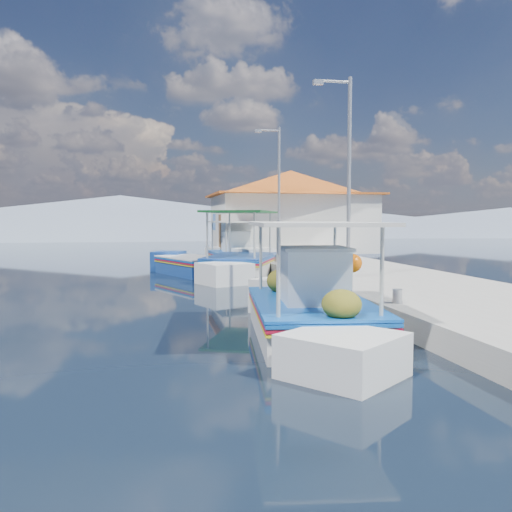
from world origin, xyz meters
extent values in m
plane|color=black|center=(0.00, 0.00, 0.00)|extent=(160.00, 160.00, 0.00)
cube|color=#A9A79F|center=(5.90, 6.00, 0.25)|extent=(5.00, 44.00, 0.50)
cylinder|color=#A5A8AD|center=(3.80, -3.00, 0.65)|extent=(0.20, 0.20, 0.30)
cylinder|color=#A5A8AD|center=(3.80, 2.00, 0.65)|extent=(0.20, 0.20, 0.30)
cylinder|color=#A5A8AD|center=(3.80, 8.00, 0.65)|extent=(0.20, 0.20, 0.30)
cylinder|color=#A5A8AD|center=(3.80, 14.00, 0.65)|extent=(0.20, 0.20, 0.30)
cube|color=white|center=(1.72, -3.61, 0.21)|extent=(2.58, 4.35, 0.90)
cube|color=white|center=(1.39, -0.89, 0.32)|extent=(2.11, 2.11, 1.00)
cube|color=white|center=(2.04, -6.24, 0.21)|extent=(2.06, 2.06, 0.86)
cube|color=#0D54B4|center=(1.72, -3.61, 0.63)|extent=(2.66, 4.48, 0.06)
cube|color=#A80E29|center=(1.72, -3.61, 0.55)|extent=(2.66, 4.48, 0.05)
cube|color=yellow|center=(1.72, -3.61, 0.48)|extent=(2.66, 4.48, 0.04)
cube|color=#0D54B4|center=(1.72, -3.61, 0.69)|extent=(2.67, 4.44, 0.05)
cube|color=brown|center=(1.72, -3.61, 0.67)|extent=(2.40, 4.25, 0.05)
cube|color=white|center=(1.76, -3.89, 1.19)|extent=(1.29, 1.37, 1.05)
cube|color=silver|center=(1.76, -3.89, 1.73)|extent=(1.41, 1.47, 0.06)
cylinder|color=beige|center=(0.68, -1.99, 1.43)|extent=(0.07, 0.07, 1.52)
cylinder|color=beige|center=(2.34, -1.78, 1.43)|extent=(0.07, 0.07, 1.52)
cylinder|color=beige|center=(1.10, -5.43, 1.43)|extent=(0.07, 0.07, 1.52)
cylinder|color=beige|center=(2.76, -5.22, 1.43)|extent=(0.07, 0.07, 1.52)
cube|color=silver|center=(1.72, -3.61, 2.19)|extent=(2.68, 4.36, 0.07)
ellipsoid|color=#525115|center=(1.18, -2.33, 0.94)|extent=(0.72, 0.79, 0.54)
ellipsoid|color=#525115|center=(1.78, -1.78, 0.89)|extent=(0.61, 0.67, 0.46)
ellipsoid|color=#525115|center=(2.12, -5.28, 0.91)|extent=(0.65, 0.71, 0.48)
sphere|color=orange|center=(2.59, -2.92, 1.38)|extent=(0.38, 0.38, 0.38)
cube|color=white|center=(2.21, 7.50, 0.24)|extent=(3.60, 4.66, 1.05)
cube|color=white|center=(1.17, 10.07, 0.38)|extent=(2.09, 2.09, 1.16)
cube|color=white|center=(3.22, 5.02, 0.24)|extent=(2.03, 2.03, 1.00)
cube|color=#0D54B4|center=(2.21, 7.50, 0.73)|extent=(3.71, 4.80, 0.07)
cube|color=#A80E29|center=(2.21, 7.50, 0.64)|extent=(3.71, 4.80, 0.06)
cube|color=yellow|center=(2.21, 7.50, 0.57)|extent=(3.71, 4.80, 0.04)
cube|color=navy|center=(2.21, 7.50, 0.81)|extent=(3.72, 4.77, 0.06)
cube|color=brown|center=(2.21, 7.50, 0.78)|extent=(3.41, 4.51, 0.06)
cylinder|color=beige|center=(0.74, 8.78, 1.66)|extent=(0.08, 0.08, 1.77)
cylinder|color=beige|center=(2.38, 9.44, 1.66)|extent=(0.08, 0.08, 1.77)
cylinder|color=beige|center=(2.04, 5.56, 1.66)|extent=(0.08, 0.08, 1.77)
cylinder|color=beige|center=(3.68, 6.23, 1.66)|extent=(0.08, 0.08, 1.77)
cube|color=#0E461B|center=(2.21, 7.50, 2.55)|extent=(3.71, 4.70, 0.08)
cube|color=navy|center=(0.34, 8.38, 0.21)|extent=(2.93, 3.74, 0.92)
cube|color=navy|center=(1.23, 10.41, 0.33)|extent=(1.64, 1.64, 1.02)
cube|color=navy|center=(-0.51, 6.40, 0.21)|extent=(1.59, 1.59, 0.88)
cube|color=#0D54B4|center=(0.34, 8.38, 0.64)|extent=(3.01, 3.85, 0.06)
cube|color=#A80E29|center=(0.34, 8.38, 0.56)|extent=(3.01, 3.85, 0.05)
cube|color=yellow|center=(0.34, 8.38, 0.50)|extent=(3.01, 3.85, 0.04)
cube|color=white|center=(0.34, 8.38, 0.71)|extent=(3.02, 3.83, 0.05)
cube|color=brown|center=(0.34, 8.38, 0.68)|extent=(2.77, 3.62, 0.05)
cube|color=white|center=(2.65, 11.94, 0.20)|extent=(2.26, 3.89, 0.88)
cube|color=white|center=(2.86, 14.41, 0.31)|extent=(1.97, 1.97, 0.97)
cube|color=white|center=(2.44, 9.54, 0.20)|extent=(1.92, 1.92, 0.83)
cube|color=#0D54B4|center=(2.65, 11.94, 0.61)|extent=(2.33, 4.00, 0.06)
cube|color=#A80E29|center=(2.65, 11.94, 0.54)|extent=(2.33, 4.00, 0.05)
cube|color=yellow|center=(2.65, 11.94, 0.47)|extent=(2.33, 4.00, 0.04)
cube|color=#0D54B4|center=(2.65, 11.94, 0.68)|extent=(2.35, 3.97, 0.05)
cube|color=brown|center=(2.65, 11.94, 0.65)|extent=(2.10, 3.80, 0.05)
cube|color=white|center=(2.62, 11.66, 1.16)|extent=(1.17, 1.29, 1.02)
cube|color=silver|center=(2.62, 11.66, 1.68)|extent=(1.27, 1.39, 0.06)
cylinder|color=beige|center=(2.01, 13.56, 1.39)|extent=(0.06, 0.06, 1.48)
cylinder|color=beige|center=(3.56, 13.43, 1.39)|extent=(0.06, 0.06, 1.48)
cylinder|color=beige|center=(1.74, 10.44, 1.39)|extent=(0.06, 0.06, 1.48)
cylinder|color=beige|center=(3.29, 10.31, 1.39)|extent=(0.06, 0.06, 1.48)
cube|color=silver|center=(2.65, 11.94, 2.13)|extent=(2.36, 3.89, 0.06)
cube|color=silver|center=(6.20, 15.00, 2.00)|extent=(8.00, 6.00, 3.00)
cube|color=#BD5A1A|center=(6.20, 15.00, 3.55)|extent=(8.64, 6.48, 0.10)
pyramid|color=#BD5A1A|center=(6.20, 15.00, 4.20)|extent=(10.49, 10.49, 1.40)
cube|color=brown|center=(2.22, 14.00, 1.50)|extent=(0.06, 1.00, 2.00)
cube|color=#0D54B4|center=(2.22, 16.50, 2.10)|extent=(0.06, 1.20, 0.90)
cylinder|color=#A5A8AD|center=(4.60, 2.00, 3.50)|extent=(0.12, 0.12, 6.00)
cylinder|color=#A5A8AD|center=(4.10, 2.00, 6.35)|extent=(1.00, 0.08, 0.08)
cube|color=#A5A8AD|center=(3.60, 2.00, 6.30)|extent=(0.30, 0.14, 0.14)
cylinder|color=#A5A8AD|center=(4.60, 11.00, 3.50)|extent=(0.12, 0.12, 6.00)
cylinder|color=#A5A8AD|center=(4.10, 11.00, 6.35)|extent=(1.00, 0.08, 0.08)
cube|color=#A5A8AD|center=(3.60, 11.00, 6.30)|extent=(0.30, 0.14, 0.14)
cone|color=slate|center=(-5.00, 56.00, 2.45)|extent=(96.00, 96.00, 5.50)
cone|color=slate|center=(25.00, 56.00, 1.60)|extent=(76.80, 76.80, 3.80)
cone|color=slate|center=(50.00, 56.00, 1.80)|extent=(89.60, 89.60, 4.20)
camera|label=1|loc=(-1.30, -13.45, 2.29)|focal=37.63mm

